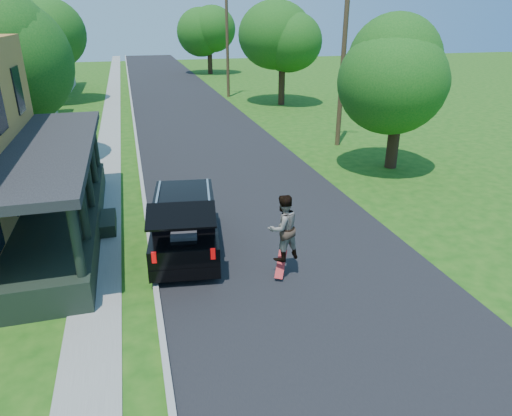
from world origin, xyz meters
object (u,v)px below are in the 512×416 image
object	(u,v)px
black_suv	(185,223)
tree_right_near	(401,64)
skateboarder	(283,228)
utility_pole_near	(343,57)

from	to	relation	value
black_suv	tree_right_near	size ratio (longest dim) A/B	0.72
skateboarder	tree_right_near	world-z (taller)	tree_right_near
black_suv	utility_pole_near	size ratio (longest dim) A/B	0.56
skateboarder	utility_pole_near	size ratio (longest dim) A/B	0.20
utility_pole_near	tree_right_near	bearing A→B (deg)	-65.90
skateboarder	tree_right_near	bearing A→B (deg)	-150.88
skateboarder	utility_pole_near	xyz separation A→B (m)	(7.55, 12.69, 3.26)
black_suv	utility_pole_near	xyz separation A→B (m)	(9.94, 10.28, 3.90)
tree_right_near	utility_pole_near	size ratio (longest dim) A/B	0.78
black_suv	utility_pole_near	bearing A→B (deg)	53.88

